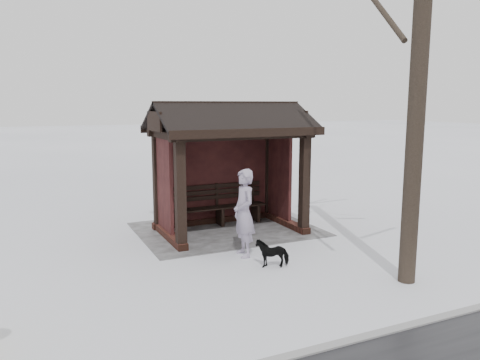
% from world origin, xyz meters
% --- Properties ---
extents(ground, '(120.00, 120.00, 0.00)m').
position_xyz_m(ground, '(0.00, 0.00, 0.00)').
color(ground, white).
rests_on(ground, ground).
extents(kerb, '(120.00, 0.15, 0.06)m').
position_xyz_m(kerb, '(0.00, 5.50, 0.01)').
color(kerb, gray).
rests_on(kerb, ground).
extents(trampled_patch, '(4.20, 3.20, 0.02)m').
position_xyz_m(trampled_patch, '(0.00, -0.20, 0.01)').
color(trampled_patch, gray).
rests_on(trampled_patch, ground).
extents(bus_shelter, '(3.60, 2.40, 3.09)m').
position_xyz_m(bus_shelter, '(0.00, -0.16, 2.17)').
color(bus_shelter, '#3D1F16').
rests_on(bus_shelter, ground).
extents(pedestrian, '(0.45, 0.66, 1.76)m').
position_xyz_m(pedestrian, '(0.46, 1.77, 0.88)').
color(pedestrian, '#9E91AA').
rests_on(pedestrian, ground).
extents(dog, '(0.67, 0.46, 0.52)m').
position_xyz_m(dog, '(0.23, 2.54, 0.26)').
color(dog, black).
rests_on(dog, ground).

